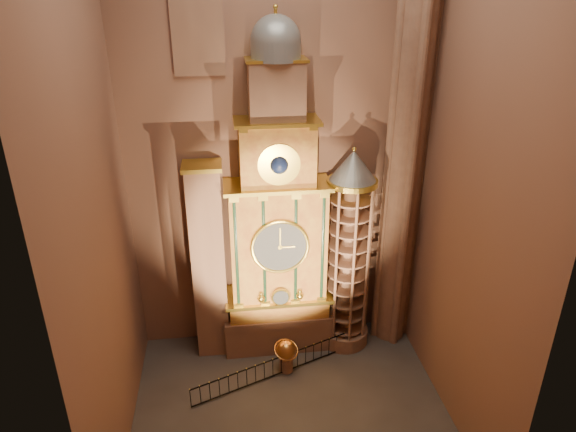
{
  "coord_description": "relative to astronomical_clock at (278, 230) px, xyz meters",
  "views": [
    {
      "loc": [
        -2.39,
        -17.12,
        17.65
      ],
      "look_at": [
        0.25,
        3.0,
        8.32
      ],
      "focal_mm": 32.0,
      "sensor_mm": 36.0,
      "label": 1
    }
  ],
  "objects": [
    {
      "name": "wall_back",
      "position": [
        0.0,
        1.04,
        4.32
      ],
      "size": [
        22.0,
        0.0,
        22.0
      ],
      "primitive_type": "plane",
      "rotation": [
        1.57,
        0.0,
        0.0
      ],
      "color": "#8C5F4B",
      "rests_on": "floor"
    },
    {
      "name": "wall_right",
      "position": [
        7.0,
        -4.96,
        4.32
      ],
      "size": [
        0.0,
        22.0,
        22.0
      ],
      "primitive_type": "plane",
      "rotation": [
        1.57,
        0.0,
        -1.57
      ],
      "color": "#8C5F4B",
      "rests_on": "floor"
    },
    {
      "name": "stair_turret",
      "position": [
        3.5,
        -0.26,
        -1.41
      ],
      "size": [
        2.5,
        2.5,
        10.8
      ],
      "color": "#8C634C",
      "rests_on": "floor"
    },
    {
      "name": "stained_glass_window",
      "position": [
        -3.2,
        0.95,
        9.82
      ],
      "size": [
        2.2,
        0.14,
        5.2
      ],
      "color": "navy",
      "rests_on": "wall_back"
    },
    {
      "name": "gothic_pier",
      "position": [
        6.1,
        0.04,
        4.32
      ],
      "size": [
        2.04,
        2.04,
        22.0
      ],
      "color": "#8C634C",
      "rests_on": "floor"
    },
    {
      "name": "floor",
      "position": [
        0.0,
        -4.96,
        -6.68
      ],
      "size": [
        14.0,
        14.0,
        0.0
      ],
      "primitive_type": "plane",
      "color": "#383330",
      "rests_on": "ground"
    },
    {
      "name": "portrait_tower",
      "position": [
        -3.4,
        0.02,
        -1.53
      ],
      "size": [
        1.8,
        1.6,
        10.2
      ],
      "color": "#8C634C",
      "rests_on": "floor"
    },
    {
      "name": "iron_railing",
      "position": [
        -0.58,
        -2.66,
        -6.11
      ],
      "size": [
        7.77,
        3.11,
        1.05
      ],
      "color": "black",
      "rests_on": "floor"
    },
    {
      "name": "celestial_globe",
      "position": [
        0.12,
        -2.24,
        -5.62
      ],
      "size": [
        1.55,
        1.51,
        1.76
      ],
      "color": "#8C634C",
      "rests_on": "floor"
    },
    {
      "name": "wall_left",
      "position": [
        -7.0,
        -4.96,
        4.32
      ],
      "size": [
        0.0,
        22.0,
        22.0
      ],
      "primitive_type": "plane",
      "rotation": [
        1.57,
        0.0,
        1.57
      ],
      "color": "#8C5F4B",
      "rests_on": "floor"
    },
    {
      "name": "astronomical_clock",
      "position": [
        0.0,
        0.0,
        0.0
      ],
      "size": [
        5.6,
        2.41,
        16.7
      ],
      "color": "#8C634C",
      "rests_on": "floor"
    }
  ]
}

